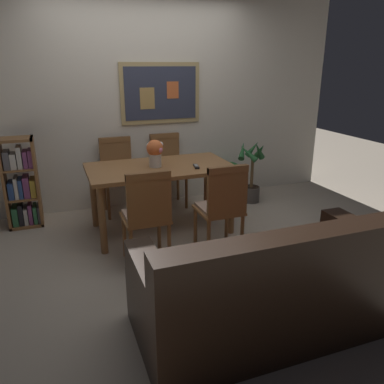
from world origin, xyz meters
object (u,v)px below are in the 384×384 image
at_px(tv_remote, 196,166).
at_px(bookshelf, 22,186).
at_px(dining_chair_far_right, 167,164).
at_px(dining_chair_near_right, 222,203).
at_px(potted_palm, 251,176).
at_px(flower_vase, 155,151).
at_px(dining_table, 161,175).
at_px(leather_couch, 272,290).
at_px(dining_chair_near_left, 147,211).
at_px(potted_ivy, 231,178).
at_px(dining_chair_far_left, 118,169).

bearing_deg(tv_remote, bookshelf, 154.50).
bearing_deg(dining_chair_far_right, dining_chair_near_right, -87.66).
distance_m(bookshelf, potted_palm, 2.77).
height_order(flower_vase, tv_remote, flower_vase).
xyz_separation_m(dining_chair_far_right, flower_vase, (-0.36, -0.77, 0.35)).
xyz_separation_m(dining_table, dining_chair_near_right, (0.37, -0.78, -0.09)).
relative_size(leather_couch, potted_palm, 2.16).
relative_size(dining_chair_far_right, dining_chair_near_left, 1.00).
height_order(dining_chair_near_right, tv_remote, dining_chair_near_right).
bearing_deg(dining_chair_near_left, leather_couch, -63.64).
height_order(dining_chair_near_left, bookshelf, bookshelf).
relative_size(dining_chair_near_right, potted_ivy, 1.85).
bearing_deg(leather_couch, dining_chair_far_left, 102.28).
relative_size(leather_couch, tv_remote, 11.14).
xyz_separation_m(dining_chair_near_left, dining_chair_far_left, (-0.00, 1.47, 0.00)).
bearing_deg(dining_chair_near_right, potted_ivy, 61.37).
bearing_deg(bookshelf, dining_chair_far_right, 3.93).
height_order(dining_chair_far_right, bookshelf, bookshelf).
bearing_deg(dining_chair_far_left, flower_vase, -69.20).
bearing_deg(potted_palm, dining_chair_near_left, -144.87).
bearing_deg(bookshelf, dining_table, -24.74).
height_order(dining_chair_far_right, dining_chair_near_right, same).
bearing_deg(dining_table, potted_palm, 18.52).
xyz_separation_m(dining_chair_near_right, flower_vase, (-0.42, 0.78, 0.35)).
bearing_deg(leather_couch, bookshelf, 123.02).
bearing_deg(dining_chair_far_left, dining_table, -65.44).
xyz_separation_m(dining_table, tv_remote, (0.34, -0.18, 0.11)).
bearing_deg(flower_vase, potted_palm, 18.03).
distance_m(leather_couch, flower_vase, 1.98).
bearing_deg(dining_chair_near_right, dining_table, 115.03).
xyz_separation_m(dining_chair_far_right, dining_chair_near_left, (-0.64, -1.50, 0.00)).
bearing_deg(potted_ivy, dining_table, -148.80).
bearing_deg(flower_vase, leather_couch, -81.25).
bearing_deg(potted_ivy, dining_chair_far_right, 176.83).
bearing_deg(tv_remote, potted_ivy, 46.70).
relative_size(dining_chair_near_left, flower_vase, 3.20).
distance_m(leather_couch, potted_palm, 2.59).
xyz_separation_m(potted_ivy, flower_vase, (-1.24, -0.72, 0.62)).
bearing_deg(tv_remote, dining_chair_far_right, 92.05).
bearing_deg(dining_chair_near_left, flower_vase, 69.06).
height_order(potted_ivy, tv_remote, tv_remote).
height_order(dining_table, leather_couch, leather_couch).
bearing_deg(leather_couch, dining_chair_near_left, 116.36).
height_order(dining_table, flower_vase, flower_vase).
relative_size(dining_chair_far_left, leather_couch, 0.51).
relative_size(dining_table, dining_chair_near_right, 1.67).
xyz_separation_m(dining_chair_far_left, tv_remote, (0.67, -0.91, 0.20)).
bearing_deg(flower_vase, dining_table, 5.28).
relative_size(bookshelf, flower_vase, 3.53).
distance_m(dining_chair_near_left, leather_couch, 1.30).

